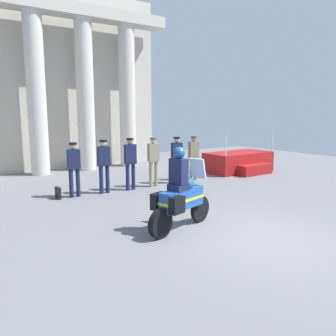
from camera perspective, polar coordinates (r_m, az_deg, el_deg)
name	(u,v)px	position (r m, az deg, el deg)	size (l,w,h in m)	color
ground_plane	(259,238)	(7.77, 14.60, -11.10)	(28.00, 28.00, 0.00)	slate
colonnade_backdrop	(57,78)	(16.36, -17.72, 13.85)	(10.07, 1.61, 8.01)	beige
reviewing_stand	(240,162)	(15.72, 11.63, 0.91)	(3.01, 1.97, 1.76)	#A51919
officer_in_row_0	(74,165)	(11.16, -15.15, 0.47)	(0.41, 0.27, 1.71)	#191E42
officer_in_row_1	(104,162)	(11.46, -10.45, 0.98)	(0.41, 0.27, 1.75)	#191E42
officer_in_row_2	(130,160)	(11.81, -6.21, 1.39)	(0.41, 0.27, 1.77)	#191E42
officer_in_row_3	(153,158)	(12.27, -2.40, 1.68)	(0.41, 0.27, 1.75)	gray
officer_in_row_4	(177,156)	(12.86, 1.43, 1.98)	(0.41, 0.27, 1.72)	#191E42
officer_in_row_5	(194,154)	(13.53, 4.22, 2.27)	(0.41, 0.27, 1.70)	#7A7056
motorcycle_with_rider	(180,196)	(7.80, 1.95, -4.59)	(2.05, 0.88, 1.90)	black
briefcase_on_ground	(58,193)	(11.21, -17.55, -3.93)	(0.10, 0.32, 0.36)	black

